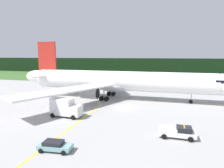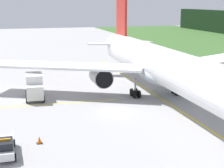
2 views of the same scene
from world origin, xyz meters
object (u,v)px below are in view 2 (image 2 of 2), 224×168
Objects in this scene: airliner at (164,67)px; apron_cone at (39,140)px; catering_truck at (34,86)px; ops_pickup_truck at (3,147)px.

apron_cone is at bearing -56.84° from airliner.
apron_cone is at bearing -3.41° from catering_truck.
airliner reaches higher than catering_truck.
ops_pickup_truck is 4.25m from apron_cone.
ops_pickup_truck is 21.50m from catering_truck.
apron_cone is at bearing 122.12° from ops_pickup_truck.
airliner reaches higher than apron_cone.
catering_truck is (-20.96, 4.69, 0.98)m from ops_pickup_truck.
airliner reaches higher than ops_pickup_truck.
catering_truck is 18.82m from apron_cone.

